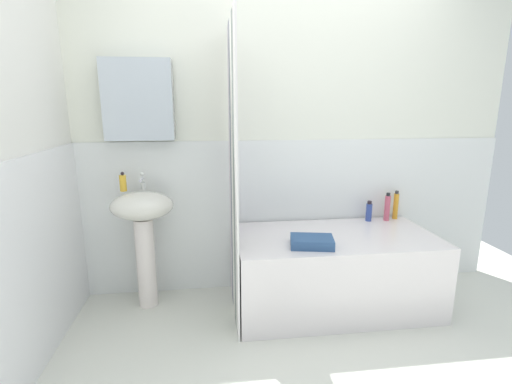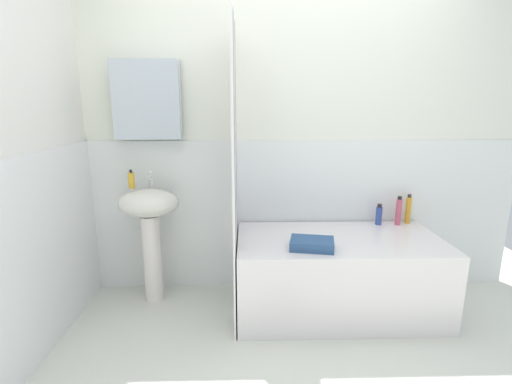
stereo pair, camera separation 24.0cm
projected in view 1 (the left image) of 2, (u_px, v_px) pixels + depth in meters
name	position (u px, v px, depth m)	size (l,w,h in m)	color
wall_back_tiled	(274.00, 148.00, 2.89)	(3.60, 0.18, 2.40)	silver
wall_left_tiled	(4.00, 178.00, 1.82)	(0.07, 1.81, 2.40)	silver
sink	(143.00, 224.00, 2.66)	(0.44, 0.34, 0.87)	white
faucet	(142.00, 181.00, 2.67)	(0.03, 0.12, 0.12)	silver
soap_dispenser	(123.00, 183.00, 2.63)	(0.05, 0.05, 0.14)	gold
bathtub	(334.00, 270.00, 2.74)	(1.43, 0.74, 0.55)	silver
shower_curtain	(233.00, 176.00, 2.48)	(0.01, 0.74, 2.00)	white
conditioner_bottle	(396.00, 206.00, 3.03)	(0.04, 0.04, 0.23)	orange
body_wash_bottle	(387.00, 207.00, 2.99)	(0.04, 0.04, 0.23)	#CE556C
lotion_bottle	(369.00, 212.00, 2.98)	(0.05, 0.05, 0.16)	#334999
towel_folded	(312.00, 242.00, 2.45)	(0.28, 0.19, 0.06)	#30507E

